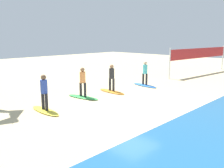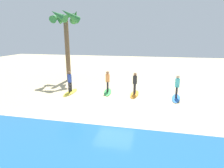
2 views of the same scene
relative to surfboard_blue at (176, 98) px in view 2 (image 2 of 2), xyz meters
name	(u,v)px [view 2 (image 2 of 2)]	position (x,y,z in m)	size (l,w,h in m)	color
ground_plane	(115,105)	(4.07, 2.15, -0.04)	(60.00, 60.00, 0.00)	#CCB789
surfboard_blue	(176,98)	(0.00, 0.00, 0.00)	(2.10, 0.56, 0.09)	blue
surfer_blue	(177,85)	(0.00, 0.00, 0.99)	(0.32, 0.46, 1.64)	#232328
surfboard_orange	(134,94)	(3.00, -0.31, 0.00)	(2.10, 0.56, 0.09)	orange
surfer_orange	(135,82)	(3.00, -0.31, 0.99)	(0.32, 0.46, 1.64)	#232328
surfboard_green	(108,92)	(5.15, -0.48, 0.00)	(2.10, 0.56, 0.09)	green
surfer_green	(108,80)	(5.15, -0.48, 0.99)	(0.32, 0.46, 1.64)	#232328
surfboard_yellow	(70,92)	(8.01, 0.26, 0.00)	(2.10, 0.56, 0.09)	yellow
surfer_yellow	(70,80)	(8.01, 0.26, 0.99)	(0.32, 0.46, 1.64)	#232328
palm_tree	(66,23)	(10.03, -3.93, 5.49)	(2.88, 3.03, 6.90)	brown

